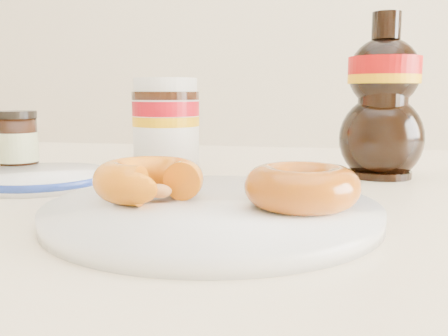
% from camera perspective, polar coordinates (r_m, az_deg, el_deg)
% --- Properties ---
extents(dining_table, '(1.40, 0.90, 0.75)m').
position_cam_1_polar(dining_table, '(0.54, 0.41, -11.48)').
color(dining_table, beige).
rests_on(dining_table, ground).
extents(plate, '(0.27, 0.27, 0.01)m').
position_cam_1_polar(plate, '(0.41, -1.33, -4.87)').
color(plate, white).
rests_on(plate, dining_table).
extents(donut_bitten, '(0.10, 0.10, 0.03)m').
position_cam_1_polar(donut_bitten, '(0.43, -8.59, -1.30)').
color(donut_bitten, orange).
rests_on(donut_bitten, plate).
extents(donut_whole, '(0.11, 0.11, 0.03)m').
position_cam_1_polar(donut_whole, '(0.40, 8.90, -2.11)').
color(donut_whole, '#9B420A').
rests_on(donut_whole, plate).
extents(nutella_jar, '(0.09, 0.09, 0.12)m').
position_cam_1_polar(nutella_jar, '(0.65, -6.64, 5.24)').
color(nutella_jar, white).
rests_on(nutella_jar, dining_table).
extents(syrup_bottle, '(0.11, 0.09, 0.20)m').
position_cam_1_polar(syrup_bottle, '(0.64, 17.72, 7.79)').
color(syrup_bottle, black).
rests_on(syrup_bottle, dining_table).
extents(dark_jar, '(0.05, 0.05, 0.08)m').
position_cam_1_polar(dark_jar, '(0.67, -22.56, 2.52)').
color(dark_jar, black).
rests_on(dark_jar, dining_table).
extents(blue_rim_saucer, '(0.15, 0.15, 0.02)m').
position_cam_1_polar(blue_rim_saucer, '(0.60, -20.22, -1.05)').
color(blue_rim_saucer, white).
rests_on(blue_rim_saucer, dining_table).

